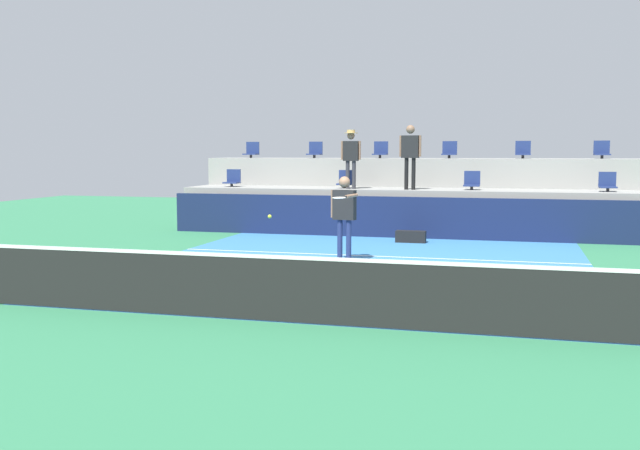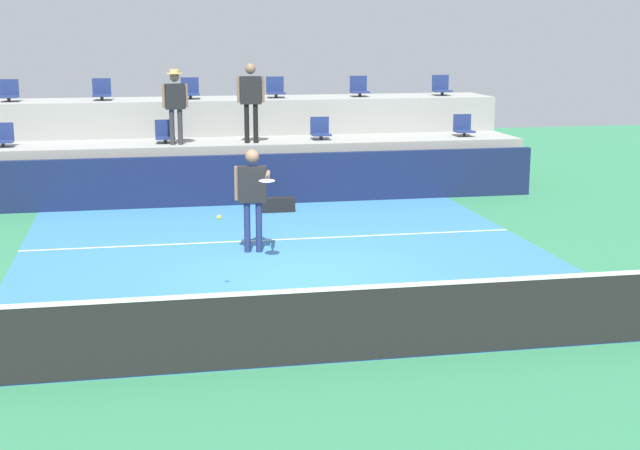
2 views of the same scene
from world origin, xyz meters
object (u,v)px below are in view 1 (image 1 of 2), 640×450
(stadium_chair_upper_mid_right, at_px, (449,151))
(tennis_ball, at_px, (270,216))
(stadium_chair_lower_far_right, at_px, (608,183))
(spectator_in_white, at_px, (410,150))
(stadium_chair_upper_left, at_px, (315,151))
(equipment_bag, at_px, (411,237))
(stadium_chair_lower_right, at_px, (472,182))
(stadium_chair_upper_right, at_px, (523,151))
(stadium_chair_upper_far_left, at_px, (252,151))
(spectator_with_hat, at_px, (351,153))
(stadium_chair_lower_left, at_px, (346,181))
(stadium_chair_upper_mid_left, at_px, (380,151))
(stadium_chair_upper_far_right, at_px, (602,151))
(stadium_chair_lower_far_left, at_px, (233,179))
(tennis_player, at_px, (344,209))

(stadium_chair_upper_mid_right, xyz_separation_m, tennis_ball, (-2.31, -9.97, -1.17))
(stadium_chair_lower_far_right, height_order, spectator_in_white, spectator_in_white)
(stadium_chair_upper_left, bearing_deg, equipment_bag, -47.71)
(stadium_chair_lower_far_right, bearing_deg, stadium_chair_upper_left, 168.07)
(equipment_bag, bearing_deg, stadium_chair_upper_mid_right, 81.53)
(stadium_chair_lower_right, height_order, stadium_chair_upper_right, stadium_chair_upper_right)
(stadium_chair_lower_right, bearing_deg, stadium_chair_upper_far_left, 165.85)
(spectator_with_hat, bearing_deg, stadium_chair_lower_far_right, 3.20)
(stadium_chair_lower_left, height_order, stadium_chair_lower_right, same)
(stadium_chair_upper_mid_left, height_order, stadium_chair_upper_far_right, same)
(stadium_chair_upper_mid_left, xyz_separation_m, spectator_in_white, (1.23, -2.18, 0.02))
(stadium_chair_lower_far_left, xyz_separation_m, stadium_chair_upper_left, (2.09, 1.80, 0.85))
(spectator_with_hat, distance_m, tennis_ball, 7.87)
(spectator_in_white, bearing_deg, stadium_chair_upper_mid_right, 67.93)
(tennis_player, bearing_deg, stadium_chair_upper_left, 109.82)
(stadium_chair_lower_right, relative_size, spectator_in_white, 0.29)
(stadium_chair_upper_mid_left, xyz_separation_m, tennis_ball, (-0.20, -9.97, -1.17))
(stadium_chair_lower_right, xyz_separation_m, stadium_chair_upper_right, (1.36, 1.80, 0.85))
(stadium_chair_upper_left, bearing_deg, stadium_chair_upper_far_right, 0.00)
(stadium_chair_upper_right, relative_size, stadium_chair_upper_far_right, 1.00)
(stadium_chair_upper_mid_right, bearing_deg, stadium_chair_upper_far_right, 0.00)
(stadium_chair_upper_far_right, height_order, tennis_player, stadium_chair_upper_far_right)
(stadium_chair_lower_far_right, relative_size, stadium_chair_upper_right, 1.00)
(stadium_chair_upper_far_left, bearing_deg, tennis_ball, -67.91)
(stadium_chair_lower_left, bearing_deg, tennis_ball, -86.55)
(stadium_chair_upper_far_right, relative_size, tennis_ball, 7.65)
(stadium_chair_upper_mid_right, bearing_deg, stadium_chair_lower_far_right, -22.73)
(stadium_chair_lower_far_left, bearing_deg, stadium_chair_lower_left, 0.00)
(stadium_chair_upper_mid_right, bearing_deg, spectator_in_white, -112.07)
(stadium_chair_lower_far_right, distance_m, stadium_chair_upper_mid_right, 4.73)
(stadium_chair_lower_far_right, xyz_separation_m, tennis_ball, (-6.61, -8.17, -0.32))
(stadium_chair_lower_right, xyz_separation_m, tennis_ball, (-3.09, -8.17, -0.32))
(stadium_chair_lower_far_left, height_order, stadium_chair_upper_mid_right, stadium_chair_upper_mid_right)
(stadium_chair_lower_far_left, distance_m, stadium_chair_lower_left, 3.51)
(stadium_chair_upper_mid_left, relative_size, spectator_with_hat, 0.31)
(stadium_chair_lower_left, xyz_separation_m, spectator_in_white, (1.92, -0.38, 0.87))
(stadium_chair_lower_far_right, distance_m, spectator_in_white, 5.27)
(stadium_chair_lower_left, distance_m, stadium_chair_upper_far_right, 7.40)
(stadium_chair_lower_far_right, bearing_deg, stadium_chair_upper_far_left, 170.41)
(stadium_chair_lower_far_left, bearing_deg, stadium_chair_upper_left, 40.76)
(stadium_chair_upper_right, relative_size, tennis_ball, 7.65)
(spectator_with_hat, relative_size, tennis_ball, 24.47)
(stadium_chair_upper_mid_left, bearing_deg, tennis_player, -85.46)
(stadium_chair_lower_far_left, height_order, spectator_with_hat, spectator_with_hat)
(stadium_chair_upper_left, bearing_deg, stadium_chair_lower_far_left, -139.24)
(stadium_chair_upper_mid_left, relative_size, spectator_in_white, 0.29)
(stadium_chair_upper_far_right, distance_m, tennis_player, 9.58)
(stadium_chair_lower_right, distance_m, stadium_chair_upper_far_right, 4.06)
(stadium_chair_lower_right, height_order, stadium_chair_upper_far_right, stadium_chair_upper_far_right)
(spectator_in_white, xyz_separation_m, tennis_ball, (-1.42, -7.78, -1.19))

